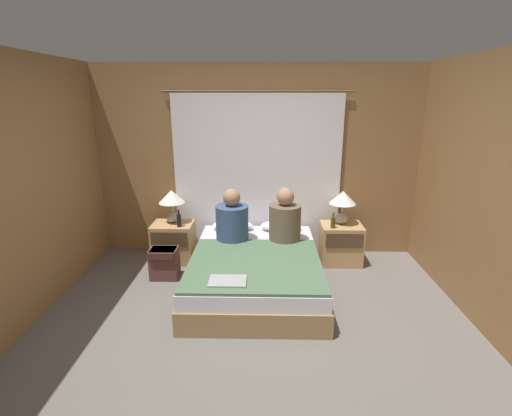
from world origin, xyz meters
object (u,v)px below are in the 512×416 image
Objects in this scene: bed at (255,271)px; person_left_in_bed at (232,220)px; lamp_right at (343,201)px; backpack_on_floor at (164,261)px; lamp_left at (172,200)px; pillow_right at (281,226)px; person_right_in_bed at (285,220)px; nightstand_left at (174,242)px; laptop_on_bed at (228,281)px; beer_bottle_on_left_stand at (179,220)px; beer_bottle_on_right_stand at (333,222)px; pillow_left at (233,226)px; nightstand_right at (341,244)px.

person_left_in_bed is (-0.29, 0.40, 0.46)m from bed.
backpack_on_floor is (-2.18, -0.55, -0.61)m from lamp_right.
lamp_left is 2.18m from lamp_right.
person_left_in_bed is at bearing -148.81° from pillow_right.
nightstand_left is at bearing 168.90° from person_right_in_bed.
bed is 0.71m from person_right_in_bed.
laptop_on_bed reaches higher than bed.
beer_bottle_on_left_stand reaches higher than beer_bottle_on_right_stand.
person_right_in_bed is (0.34, 0.40, 0.47)m from bed.
lamp_left is (0.00, 0.06, 0.56)m from nightstand_left.
bed is 9.47× the size of beer_bottle_on_right_stand.
pillow_right is at bearing 178.27° from lamp_right.
lamp_left is 0.85m from pillow_left.
person_left_in_bed is at bearing -19.39° from nightstand_left.
lamp_right is at bearing 1.63° from nightstand_left.
nightstand_left is at bearing 160.61° from person_left_in_bed.
person_right_in_bed is at bearing 62.17° from laptop_on_bed.
beer_bottle_on_left_stand is at bearing 172.57° from person_right_in_bed.
lamp_left reaches higher than pillow_left.
beer_bottle_on_right_stand is (0.64, -0.20, 0.13)m from pillow_right.
bed is 4.42× the size of lamp_right.
backpack_on_floor is (-0.85, 0.91, -0.23)m from laptop_on_bed.
lamp_left reaches higher than pillow_right.
lamp_left is 1.72m from laptop_on_bed.
beer_bottle_on_left_stand is (0.12, -0.17, -0.21)m from lamp_left.
nightstand_right is at bearing -6.30° from pillow_right.
beer_bottle_on_right_stand is (2.04, -0.11, 0.33)m from nightstand_left.
nightstand_left is 1.39× the size of backpack_on_floor.
pillow_right is at bearing 173.70° from nightstand_right.
lamp_right is 0.81× the size of pillow_left.
nightstand_left is 0.98× the size of pillow_left.
pillow_right is (-0.77, 0.09, 0.21)m from nightstand_right.
person_left_in_bed is at bearing -14.12° from beer_bottle_on_left_stand.
nightstand_right is 2.58× the size of beer_bottle_on_right_stand.
lamp_right is 1.23× the size of laptop_on_bed.
pillow_right is 1.31m from beer_bottle_on_left_stand.
beer_bottle_on_left_stand reaches higher than laptop_on_bed.
backpack_on_floor is (-0.80, -0.21, -0.45)m from person_left_in_bed.
pillow_left is (0.77, 0.09, 0.21)m from nightstand_left.
beer_bottle_on_left_stand is (-1.29, -0.20, 0.14)m from pillow_right.
backpack_on_floor is at bearing -89.78° from lamp_left.
pillow_right is 2.64× the size of beer_bottle_on_right_stand.
lamp_right is at bearing 24.74° from person_right_in_bed.
beer_bottle_on_left_stand is (-0.97, 0.58, 0.40)m from bed.
nightstand_left is at bearing -178.37° from lamp_right.
pillow_right is 0.82× the size of person_left_in_bed.
person_left_in_bed is 2.90× the size of beer_bottle_on_left_stand.
bed is at bearing 71.09° from laptop_on_bed.
person_right_in_bed reaches higher than bed.
nightstand_right is at bearing 0.00° from nightstand_left.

